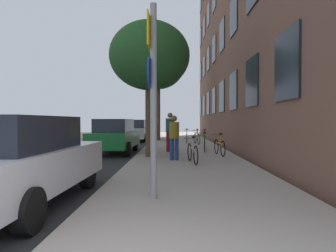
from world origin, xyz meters
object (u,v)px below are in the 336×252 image
bicycle_3 (205,140)px  car_0 (18,160)px  bicycle_0 (193,152)px  bicycle_2 (205,143)px  bicycle_5 (187,137)px  pedestrian_0 (174,135)px  tree_near (150,57)px  car_2 (137,130)px  traffic_light (156,109)px  car_3 (144,128)px  bicycle_4 (197,138)px  sign_post (152,87)px  bicycle_1 (220,147)px  pedestrian_1 (170,129)px  car_1 (115,136)px  tree_far (158,68)px

bicycle_3 → car_0: (-4.55, -10.49, 0.34)m
bicycle_0 → bicycle_2: 3.98m
bicycle_5 → pedestrian_0: pedestrian_0 is taller
tree_near → car_2: 11.06m
pedestrian_0 → car_2: pedestrian_0 is taller
traffic_light → car_3: 7.73m
bicycle_4 → sign_post: bearing=-98.7°
pedestrian_0 → tree_near: bearing=132.6°
bicycle_1 → bicycle_5: size_ratio=0.98×
bicycle_1 → pedestrian_1: (-2.06, 1.38, 0.67)m
car_2 → car_3: bearing=92.1°
pedestrian_1 → bicycle_4: bearing=69.0°
bicycle_2 → pedestrian_1: 1.81m
tree_near → car_0: 7.29m
bicycle_1 → car_2: 11.02m
bicycle_4 → pedestrian_1: size_ratio=0.92×
bicycle_5 → bicycle_2: bearing=-83.9°
traffic_light → bicycle_1: 11.62m
bicycle_3 → car_1: bearing=-154.4°
bicycle_0 → pedestrian_1: pedestrian_1 is taller
pedestrian_0 → car_2: 11.80m
bicycle_5 → car_0: size_ratio=0.40×
sign_post → bicycle_5: bearing=84.4°
pedestrian_0 → bicycle_1: bearing=38.2°
sign_post → pedestrian_1: (0.26, 7.91, -1.01)m
bicycle_2 → car_1: (-4.25, -0.08, 0.37)m
tree_near → tree_far: size_ratio=0.77×
sign_post → pedestrian_1: bearing=88.1°
pedestrian_0 → car_2: bearing=103.6°
bicycle_2 → bicycle_5: bicycle_5 is taller
car_3 → car_1: bearing=-89.0°
bicycle_1 → bicycle_2: bicycle_1 is taller
tree_near → pedestrian_1: size_ratio=2.97×
traffic_light → car_0: traffic_light is taller
tree_near → bicycle_2: bearing=41.6°
traffic_light → bicycle_4: size_ratio=2.09×
sign_post → traffic_light: 17.53m
bicycle_1 → pedestrian_0: size_ratio=1.02×
bicycle_1 → pedestrian_1: pedestrian_1 is taller
traffic_light → bicycle_2: bearing=-73.0°
car_0 → car_3: 25.00m
tree_near → bicycle_3: 6.17m
sign_post → car_3: bearing=96.1°
bicycle_2 → car_2: bearing=117.2°
tree_near → bicycle_4: bearing=68.1°
car_1 → bicycle_1: bearing=-19.5°
traffic_light → car_2: 2.40m
sign_post → tree_far: (-0.69, 15.88, 3.31)m
bicycle_3 → pedestrian_0: 5.59m
bicycle_4 → tree_far: bearing=123.8°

